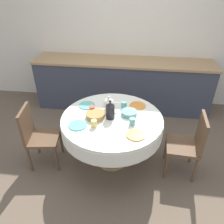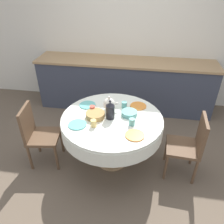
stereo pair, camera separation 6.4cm
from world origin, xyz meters
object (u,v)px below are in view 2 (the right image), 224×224
(teapot, at_px, (109,104))
(coffee_carafe, at_px, (110,110))
(chair_right, at_px, (38,133))
(chair_left, at_px, (190,144))

(teapot, bearing_deg, coffee_carafe, -76.91)
(chair_right, distance_m, coffee_carafe, 1.03)
(coffee_carafe, height_order, teapot, coffee_carafe)
(teapot, bearing_deg, chair_right, -160.27)
(chair_left, relative_size, chair_right, 1.00)
(chair_right, relative_size, teapot, 4.13)
(chair_left, distance_m, teapot, 1.13)
(coffee_carafe, xyz_separation_m, teapot, (-0.05, 0.20, -0.02))
(chair_left, bearing_deg, chair_right, 96.08)
(chair_left, height_order, coffee_carafe, coffee_carafe)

